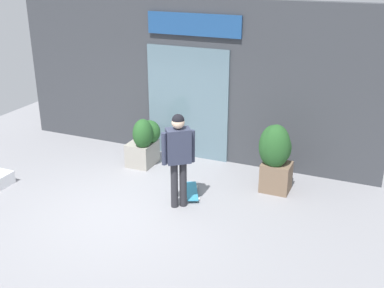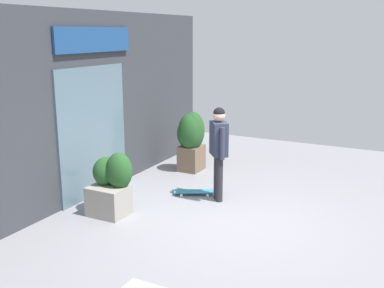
% 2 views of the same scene
% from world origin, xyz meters
% --- Properties ---
extents(ground_plane, '(12.00, 12.00, 0.00)m').
position_xyz_m(ground_plane, '(0.00, 0.00, 0.00)').
color(ground_plane, gray).
extents(building_facade, '(8.30, 0.31, 3.45)m').
position_xyz_m(building_facade, '(0.00, 2.93, 1.71)').
color(building_facade, '#383A3F').
rests_on(building_facade, ground_plane).
extents(skateboarder, '(0.49, 0.46, 1.75)m').
position_xyz_m(skateboarder, '(0.82, 0.57, 1.07)').
color(skateboarder, '#28282D').
rests_on(skateboarder, ground_plane).
extents(skateboard, '(0.53, 0.79, 0.08)m').
position_xyz_m(skateboard, '(0.85, 1.08, 0.06)').
color(skateboard, teal).
rests_on(skateboard, ground_plane).
extents(planter_box_left, '(0.63, 0.63, 1.35)m').
position_xyz_m(planter_box_left, '(2.22, 1.87, 0.79)').
color(planter_box_left, brown).
rests_on(planter_box_left, ground_plane).
extents(planter_box_right, '(0.62, 0.74, 1.09)m').
position_xyz_m(planter_box_right, '(-0.62, 1.93, 0.54)').
color(planter_box_right, gray).
rests_on(planter_box_right, ground_plane).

